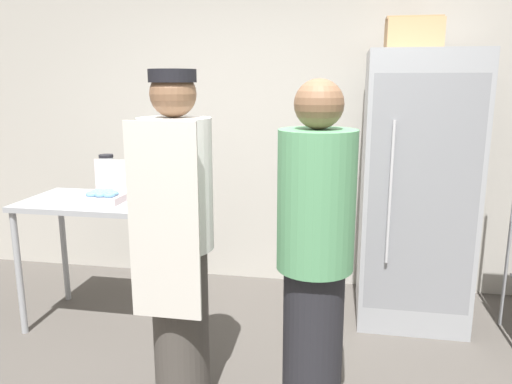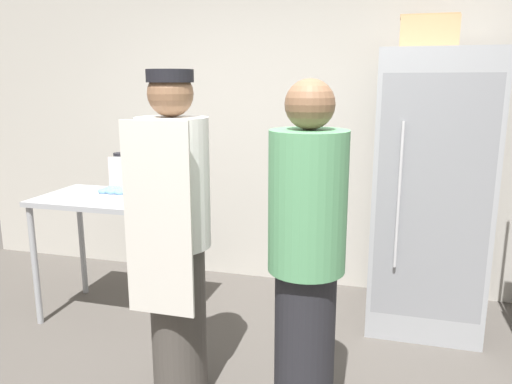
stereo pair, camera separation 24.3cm
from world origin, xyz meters
name	(u,v)px [view 2 (the right image)]	position (x,y,z in m)	size (l,w,h in m)	color
back_wall	(312,101)	(0.00, 2.17, 1.55)	(6.40, 0.12, 3.10)	#B7B2A8
refrigerator	(429,193)	(0.92, 1.61, 0.96)	(0.75, 0.75, 1.91)	#9EA0A5
prep_counter	(116,212)	(-1.23, 1.11, 0.79)	(1.08, 0.63, 0.91)	#9EA0A5
donut_box	(117,192)	(-1.18, 1.06, 0.96)	(0.25, 0.23, 0.28)	silver
blender_pitcher	(122,174)	(-1.27, 1.29, 1.03)	(0.13, 0.13, 0.29)	black
cardboard_storage_box	(428,33)	(0.84, 1.68, 2.02)	(0.37, 0.36, 0.22)	tan
person_baker	(175,234)	(-0.42, 0.37, 0.92)	(0.37, 0.39, 1.77)	#47423D
person_customer	(306,261)	(0.30, 0.27, 0.88)	(0.37, 0.37, 1.72)	#232328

